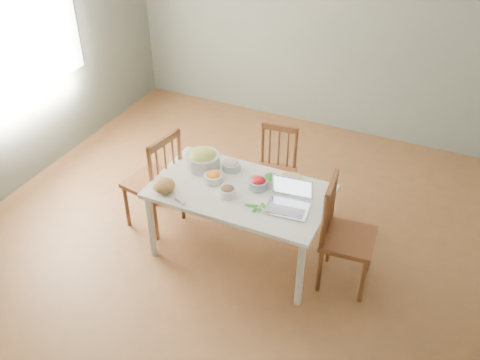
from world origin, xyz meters
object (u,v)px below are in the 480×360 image
at_px(chair_far, 273,173).
at_px(dining_table, 240,222).
at_px(chair_right, 349,237).
at_px(bread_boule, 164,185).
at_px(chair_left, 152,179).
at_px(bowl_squash, 203,159).
at_px(laptop, 288,198).

bearing_deg(chair_far, dining_table, -98.33).
xyz_separation_m(dining_table, chair_right, (0.95, 0.05, 0.14)).
relative_size(chair_right, bread_boule, 5.34).
bearing_deg(chair_right, chair_far, 49.22).
distance_m(chair_left, bowl_squash, 0.57).
relative_size(dining_table, bread_boule, 8.08).
relative_size(chair_right, laptop, 2.90).
relative_size(bowl_squash, laptop, 0.88).
relative_size(dining_table, chair_right, 1.51).
bearing_deg(chair_left, dining_table, 96.86).
height_order(chair_left, laptop, chair_left).
xyz_separation_m(dining_table, chair_far, (0.03, 0.71, 0.09)).
xyz_separation_m(chair_far, bread_boule, (-0.59, -0.99, 0.32)).
distance_m(dining_table, bread_boule, 0.75).
bearing_deg(chair_left, laptop, 94.21).
relative_size(dining_table, chair_far, 1.71).
relative_size(chair_left, laptop, 2.97).
height_order(dining_table, chair_left, chair_left).
bearing_deg(chair_right, chair_left, 84.98).
height_order(bread_boule, bowl_squash, bowl_squash).
height_order(chair_far, bowl_squash, bowl_squash).
relative_size(chair_far, chair_left, 0.86).
bearing_deg(bowl_squash, bread_boule, -104.98).
bearing_deg(bowl_squash, chair_right, -5.20).
bearing_deg(bread_boule, chair_far, 59.12).
xyz_separation_m(dining_table, laptop, (0.45, -0.09, 0.47)).
bearing_deg(dining_table, chair_right, 2.76).
distance_m(chair_far, chair_right, 1.13).
height_order(chair_right, bowl_squash, chair_right).
bearing_deg(bread_boule, dining_table, 26.82).
bearing_deg(bread_boule, chair_left, 137.12).
bearing_deg(chair_right, bowl_squash, 79.72).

